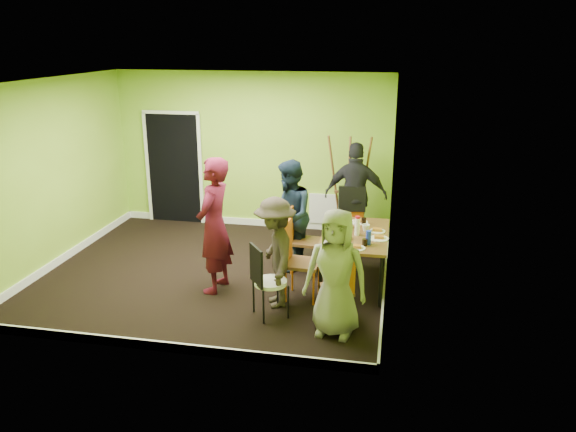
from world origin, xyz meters
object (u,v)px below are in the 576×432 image
dining_table (355,237)px  person_back_end (356,195)px  person_left_far (289,216)px  person_front_end (336,273)px  person_standing (214,226)px  chair_bentwood (265,278)px  chair_front_end (338,285)px  orange_bottle (347,228)px  person_left_near (275,253)px  chair_left_near (296,256)px  thermos (357,227)px  easel (349,190)px  chair_left_far (300,235)px  blue_bottle (368,238)px  chair_back_end (352,206)px

dining_table → person_back_end: person_back_end is taller
person_left_far → person_front_end: person_left_far is taller
dining_table → person_standing: 1.96m
chair_bentwood → person_standing: 1.15m
person_left_far → chair_front_end: bearing=13.7°
person_left_far → person_front_end: 2.04m
orange_bottle → person_left_near: bearing=-129.9°
dining_table → person_front_end: person_front_end is taller
chair_left_near → chair_front_end: 0.90m
person_standing → chair_front_end: bearing=75.4°
person_back_end → dining_table: bearing=94.6°
chair_front_end → person_front_end: person_front_end is taller
chair_bentwood → thermos: thermos is taller
easel → person_left_far: easel is taller
chair_front_end → person_front_end: 0.34m
chair_left_far → blue_bottle: bearing=60.9°
chair_bentwood → person_standing: (-0.86, 0.65, 0.41)m
easel → orange_bottle: (0.12, -1.60, -0.12)m
dining_table → person_front_end: size_ratio=0.98×
thermos → person_front_end: 1.41m
chair_left_far → chair_left_near: size_ratio=0.95×
dining_table → person_left_far: 1.09m
easel → orange_bottle: size_ratio=24.04×
chair_left_near → chair_front_end: (0.63, -0.63, -0.09)m
chair_back_end → easel: size_ratio=0.57×
dining_table → thermos: 0.19m
dining_table → chair_left_near: chair_left_near is taller
chair_left_far → chair_front_end: bearing=30.6°
chair_front_end → person_left_near: bearing=140.1°
dining_table → orange_bottle: orange_bottle is taller
orange_bottle → person_left_far: person_left_far is taller
chair_back_end → chair_front_end: (0.07, -2.59, -0.24)m
chair_left_far → blue_bottle: 1.27m
chair_left_near → thermos: chair_left_near is taller
chair_left_near → person_standing: person_standing is taller
chair_back_end → person_left_near: person_left_near is taller
blue_bottle → person_front_end: size_ratio=0.12×
dining_table → person_left_far: person_left_far is taller
person_left_near → dining_table: bearing=111.5°
chair_front_end → chair_bentwood: 0.90m
chair_left_near → dining_table: bearing=132.4°
chair_front_end → easel: easel is taller
chair_left_near → person_left_far: (-0.28, 0.97, 0.23)m
chair_bentwood → person_left_far: (-0.01, 1.59, 0.31)m
chair_left_near → easel: 2.39m
chair_left_near → blue_bottle: (0.93, 0.20, 0.24)m
blue_bottle → orange_bottle: 0.61m
chair_back_end → person_back_end: 0.22m
chair_left_far → chair_left_near: chair_left_near is taller
blue_bottle → person_back_end: size_ratio=0.11×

